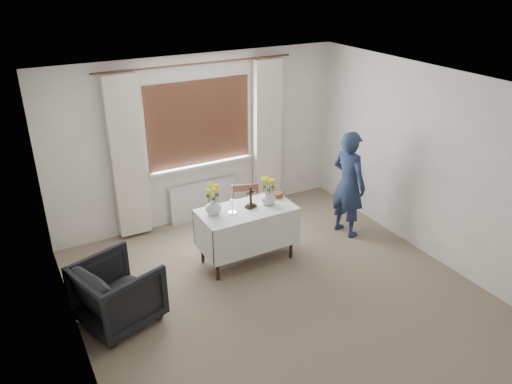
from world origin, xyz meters
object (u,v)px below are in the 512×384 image
person (349,184)px  flower_vase_left (213,206)px  flower_vase_right (268,197)px  altar_table (247,235)px  wooden_cross (251,197)px  wooden_chair (247,218)px  armchair (118,293)px

person → flower_vase_left: bearing=77.0°
flower_vase_left → flower_vase_right: flower_vase_left is taller
altar_table → wooden_cross: size_ratio=4.29×
person → wooden_cross: (-1.55, 0.05, 0.13)m
altar_table → flower_vase_right: 0.58m
person → flower_vase_left: size_ratio=7.32×
wooden_cross → flower_vase_right: size_ratio=1.44×
altar_table → wooden_cross: 0.53m
wooden_chair → wooden_cross: wooden_cross is taller
armchair → wooden_cross: wooden_cross is taller
person → flower_vase_left: 2.05m
wooden_chair → flower_vase_left: flower_vase_left is taller
altar_table → wooden_cross: (0.07, 0.02, 0.53)m
altar_table → wooden_chair: size_ratio=1.43×
flower_vase_left → flower_vase_right: (0.75, -0.09, -0.01)m
armchair → wooden_cross: bearing=-95.7°
wooden_chair → flower_vase_left: (-0.61, -0.26, 0.43)m
wooden_chair → person: bearing=4.2°
person → wooden_cross: person is taller
flower_vase_right → wooden_chair: bearing=110.9°
wooden_chair → altar_table: bearing=-100.1°
wooden_chair → person: (1.43, -0.37, 0.35)m
flower_vase_right → person: bearing=-1.1°
wooden_chair → flower_vase_right: size_ratio=4.33×
wooden_chair → wooden_cross: 0.58m
wooden_cross → flower_vase_left: wooden_cross is taller
person → altar_table: bearing=78.8°
altar_table → person: size_ratio=0.80×
altar_table → flower_vase_left: size_ratio=5.82×
armchair → person: 3.47m
flower_vase_left → flower_vase_right: size_ratio=1.06×
altar_table → flower_vase_left: (-0.43, 0.08, 0.49)m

